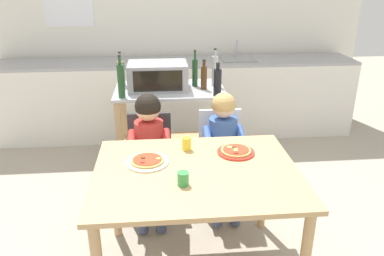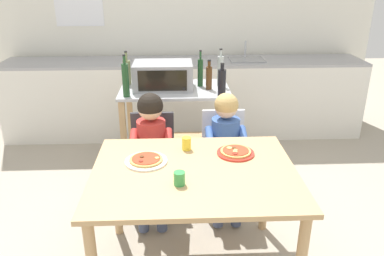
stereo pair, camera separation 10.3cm
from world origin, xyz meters
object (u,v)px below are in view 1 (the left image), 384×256
Objects in this scene: bottle_tall_green_wine at (217,82)px; pizza_plate_red_rimmed at (236,151)px; bottle_squat_spirits at (215,70)px; dining_table at (196,185)px; kitchen_island_cart at (170,118)px; bottle_clear_vinegar at (204,77)px; pizza_plate_white at (147,161)px; dining_chair_right at (221,153)px; child_in_blue_striped_shirt at (224,141)px; bottle_slim_sauce at (195,72)px; child_in_red_shirt at (149,143)px; bottle_brown_beer at (121,80)px; bottle_dark_olive_oil at (121,73)px; drinking_cup_green at (183,179)px; toaster_oven at (158,76)px; dining_chair_left at (150,157)px; drinking_cup_yellow at (187,144)px.

pizza_plate_red_rimmed is (-0.01, -0.88, -0.22)m from bottle_tall_green_wine.
bottle_squat_spirits is 1.48m from dining_table.
kitchen_island_cart is 0.81× the size of dining_table.
bottle_clear_vinegar reaches higher than pizza_plate_white.
dining_chair_right is 0.20m from child_in_blue_striped_shirt.
bottle_slim_sauce is 1.37m from pizza_plate_white.
child_in_blue_striped_shirt is (0.57, 0.03, -0.02)m from child_in_red_shirt.
child_in_blue_striped_shirt reaches higher than kitchen_island_cart.
child_in_blue_striped_shirt is at bearing -90.00° from dining_chair_right.
kitchen_island_cart is 0.98× the size of child_in_red_shirt.
bottle_brown_beer reaches higher than dining_table.
bottle_brown_beer reaches higher than pizza_plate_red_rimmed.
pizza_plate_red_rimmed is (0.57, 0.09, 0.00)m from pizza_plate_white.
bottle_clear_vinegar is 0.74m from child_in_blue_striped_shirt.
pizza_plate_red_rimmed is (0.39, -1.13, 0.19)m from kitchen_island_cart.
bottle_dark_olive_oil is 1.73m from drinking_cup_green.
bottle_dark_olive_oil reaches higher than pizza_plate_white.
child_in_red_shirt is 0.71m from pizza_plate_red_rimmed.
dining_table is at bearing -64.53° from child_in_red_shirt.
bottle_clear_vinegar is 0.27× the size of child_in_red_shirt.
pizza_plate_white is at bearing 157.97° from dining_table.
bottle_squat_spirits is (0.52, 0.06, 0.03)m from toaster_oven.
toaster_oven is 0.43× the size of dining_table.
pizza_plate_red_rimmed is (0.57, -0.53, 0.29)m from dining_chair_left.
drinking_cup_green reaches higher than dining_table.
kitchen_island_cart is at bearing 81.46° from pizza_plate_white.
bottle_slim_sauce reaches higher than toaster_oven.
dining_chair_left is at bearing 90.00° from child_in_red_shirt.
bottle_squat_spirits is at bearing 47.83° from dining_chair_left.
bottle_squat_spirits reaches higher than pizza_plate_red_rimmed.
pizza_plate_red_rimmed is at bearing -42.72° from dining_chair_left.
bottle_squat_spirits is 0.84m from child_in_blue_striped_shirt.
bottle_dark_olive_oil is 1.24m from child_in_blue_striped_shirt.
bottle_brown_beer is at bearing 149.91° from child_in_blue_striped_shirt.
drinking_cup_yellow reaches higher than drinking_cup_green.
pizza_plate_white is (0.26, -1.37, -0.22)m from bottle_dark_olive_oil.
kitchen_island_cart is 0.61m from bottle_squat_spirits.
bottle_brown_beer is at bearing -85.05° from bottle_dark_olive_oil.
child_in_blue_striped_shirt is at bearing 48.83° from drinking_cup_yellow.
bottle_brown_beer is (-0.31, -0.23, 0.03)m from toaster_oven.
bottle_clear_vinegar is at bearing 98.97° from dining_chair_right.
bottle_slim_sauce is 0.27× the size of dining_table.
child_in_blue_striped_shirt is 3.75× the size of pizza_plate_white.
bottle_brown_beer is at bearing -155.81° from bottle_slim_sauce.
bottle_dark_olive_oil is 1.33m from drinking_cup_yellow.
pizza_plate_white is at bearing -98.54° from kitchen_island_cart.
drinking_cup_yellow is at bearing 165.78° from pizza_plate_red_rimmed.
bottle_brown_beer reaches higher than bottle_clear_vinegar.
bottle_slim_sauce is at bearing 81.70° from drinking_cup_yellow.
bottle_slim_sauce is 0.85m from child_in_blue_striped_shirt.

